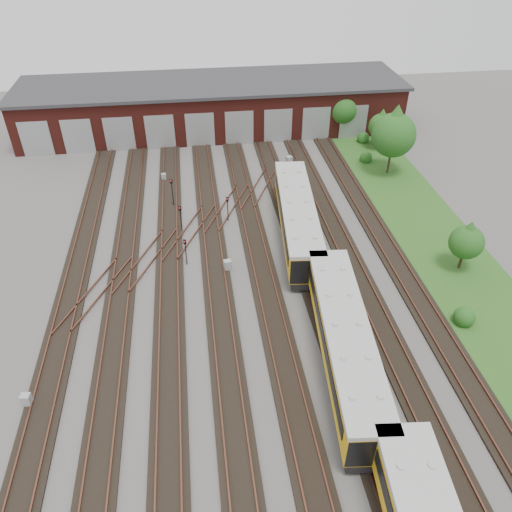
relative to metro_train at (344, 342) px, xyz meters
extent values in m
plane|color=#4A4744|center=(-6.00, 3.92, -2.10)|extent=(120.00, 120.00, 0.00)
cube|color=black|center=(-20.00, 3.92, -2.01)|extent=(2.40, 70.00, 0.18)
cube|color=brown|center=(-20.72, 3.92, -1.85)|extent=(0.10, 70.00, 0.15)
cube|color=brown|center=(-19.28, 3.92, -1.85)|extent=(0.10, 70.00, 0.15)
cube|color=black|center=(-16.00, 3.92, -2.01)|extent=(2.40, 70.00, 0.18)
cube|color=brown|center=(-16.72, 3.92, -1.85)|extent=(0.10, 70.00, 0.15)
cube|color=brown|center=(-15.28, 3.92, -1.85)|extent=(0.10, 70.00, 0.15)
cube|color=black|center=(-12.00, 3.92, -2.01)|extent=(2.40, 70.00, 0.18)
cube|color=brown|center=(-12.72, 3.92, -1.85)|extent=(0.10, 70.00, 0.15)
cube|color=brown|center=(-11.28, 3.92, -1.85)|extent=(0.10, 70.00, 0.15)
cube|color=black|center=(-8.00, 3.92, -2.01)|extent=(2.40, 70.00, 0.18)
cube|color=brown|center=(-8.72, 3.92, -1.85)|extent=(0.10, 70.00, 0.15)
cube|color=brown|center=(-7.28, 3.92, -1.85)|extent=(0.10, 70.00, 0.15)
cube|color=black|center=(-4.00, 3.92, -2.01)|extent=(2.40, 70.00, 0.18)
cube|color=brown|center=(-4.72, 3.92, -1.85)|extent=(0.10, 70.00, 0.15)
cube|color=brown|center=(-3.28, 3.92, -1.85)|extent=(0.10, 70.00, 0.15)
cube|color=black|center=(0.00, 3.92, -2.01)|extent=(2.40, 70.00, 0.18)
cube|color=brown|center=(-0.72, 3.92, -1.85)|extent=(0.10, 70.00, 0.15)
cube|color=brown|center=(0.72, 3.92, -1.85)|extent=(0.10, 70.00, 0.15)
cube|color=black|center=(4.00, 3.92, -2.01)|extent=(2.40, 70.00, 0.18)
cube|color=brown|center=(3.28, 3.92, -1.85)|extent=(0.10, 70.00, 0.15)
cube|color=brown|center=(4.72, 3.92, -1.85)|extent=(0.10, 70.00, 0.15)
cube|color=black|center=(8.00, 3.92, -2.01)|extent=(2.40, 70.00, 0.18)
cube|color=brown|center=(7.28, 3.92, -1.85)|extent=(0.10, 70.00, 0.15)
cube|color=brown|center=(8.72, 3.92, -1.85)|extent=(0.10, 70.00, 0.15)
cube|color=brown|center=(-14.00, 13.92, -1.85)|extent=(5.40, 9.62, 0.15)
cube|color=brown|center=(-10.00, 17.92, -1.85)|extent=(5.40, 9.62, 0.15)
cube|color=brown|center=(-6.00, 21.92, -1.85)|extent=(5.40, 9.62, 0.15)
cube|color=brown|center=(-18.00, 9.92, -1.85)|extent=(5.40, 9.62, 0.15)
cube|color=brown|center=(-2.00, 25.92, -1.85)|extent=(5.40, 9.62, 0.15)
cube|color=#541A15|center=(-6.00, 43.92, 0.90)|extent=(50.00, 12.00, 6.00)
cube|color=#313134|center=(-6.00, 43.92, 4.05)|extent=(51.00, 12.50, 0.40)
cube|color=gray|center=(-28.00, 37.90, 0.10)|extent=(3.60, 0.12, 4.40)
cube|color=gray|center=(-23.00, 37.90, 0.10)|extent=(3.60, 0.12, 4.40)
cube|color=gray|center=(-18.00, 37.90, 0.10)|extent=(3.60, 0.12, 4.40)
cube|color=gray|center=(-13.00, 37.90, 0.10)|extent=(3.60, 0.12, 4.40)
cube|color=gray|center=(-8.00, 37.90, 0.10)|extent=(3.60, 0.12, 4.40)
cube|color=gray|center=(-3.00, 37.90, 0.10)|extent=(3.60, 0.12, 4.40)
cube|color=gray|center=(2.00, 37.90, 0.10)|extent=(3.60, 0.12, 4.40)
cube|color=gray|center=(7.00, 37.90, 0.10)|extent=(3.60, 0.12, 4.40)
cube|color=gray|center=(12.00, 37.90, 0.10)|extent=(3.60, 0.12, 4.40)
cube|color=#21521B|center=(13.00, 13.92, -2.08)|extent=(8.00, 55.00, 0.05)
cube|color=black|center=(0.00, 0.00, -1.44)|extent=(4.22, 16.92, 0.67)
cube|color=#E59F0C|center=(0.00, 0.00, 0.13)|extent=(4.55, 16.95, 2.46)
cube|color=#B4B4B0|center=(0.00, 0.00, 1.52)|extent=(4.66, 16.96, 0.33)
cube|color=black|center=(-1.47, 0.15, 0.40)|extent=(1.53, 14.67, 0.95)
cube|color=black|center=(1.47, -0.15, 0.40)|extent=(1.53, 14.67, 0.95)
cube|color=black|center=(0.00, 16.00, -1.44)|extent=(4.22, 16.92, 0.67)
cube|color=#E59F0C|center=(0.00, 16.00, 0.13)|extent=(4.55, 16.95, 2.46)
cube|color=#B4B4B0|center=(0.00, 16.00, 1.52)|extent=(4.66, 16.96, 0.33)
cube|color=black|center=(-1.47, 16.15, 0.40)|extent=(1.53, 14.67, 0.95)
cube|color=black|center=(1.47, 15.85, 0.40)|extent=(1.53, 14.67, 0.95)
cylinder|color=black|center=(-10.80, 18.46, -0.95)|extent=(0.10, 0.10, 2.30)
cube|color=black|center=(-10.80, 18.46, 0.44)|extent=(0.27, 0.21, 0.49)
sphere|color=red|center=(-10.80, 18.36, 0.54)|extent=(0.12, 0.12, 0.12)
cylinder|color=black|center=(-11.57, 23.25, -0.76)|extent=(0.10, 0.10, 2.68)
cube|color=black|center=(-11.57, 23.25, 0.82)|extent=(0.27, 0.21, 0.48)
sphere|color=red|center=(-11.57, 23.16, 0.91)|extent=(0.11, 0.11, 0.11)
cylinder|color=black|center=(-10.46, 13.00, -1.00)|extent=(0.09, 0.09, 2.20)
cube|color=black|center=(-10.46, 13.00, 0.32)|extent=(0.26, 0.22, 0.45)
sphere|color=red|center=(-10.46, 12.91, 0.41)|extent=(0.11, 0.11, 0.11)
cylinder|color=black|center=(-6.18, 19.72, -1.00)|extent=(0.09, 0.09, 2.21)
cube|color=black|center=(-6.18, 19.72, 0.33)|extent=(0.26, 0.19, 0.46)
sphere|color=red|center=(-6.18, 19.63, 0.42)|extent=(0.11, 0.11, 0.11)
cube|color=#999C9E|center=(-21.00, -0.67, -1.60)|extent=(0.67, 0.58, 1.01)
cube|color=#999C9E|center=(-12.65, 29.18, -1.68)|extent=(0.56, 0.48, 0.85)
cube|color=#999C9E|center=(-6.95, 11.65, -1.57)|extent=(0.74, 0.66, 1.06)
cube|color=#999C9E|center=(2.18, 31.04, -1.53)|extent=(0.85, 0.78, 1.14)
cube|color=#999C9E|center=(0.78, 17.62, -1.65)|extent=(0.56, 0.47, 0.90)
cylinder|color=#2E2314|center=(10.69, 38.92, -1.11)|extent=(0.25, 0.25, 1.98)
sphere|color=#1E4A15|center=(10.69, 38.92, 1.53)|extent=(3.85, 3.85, 3.85)
cone|color=#1E4A15|center=(10.69, 38.92, 2.90)|extent=(3.30, 3.30, 2.75)
cylinder|color=#2E2314|center=(14.42, 34.32, -1.30)|extent=(0.22, 0.22, 1.60)
sphere|color=#1E4A15|center=(14.42, 34.32, 0.83)|extent=(3.11, 3.11, 3.11)
cone|color=#1E4A15|center=(14.42, 34.32, 1.94)|extent=(2.67, 2.67, 2.22)
cylinder|color=#2E2314|center=(13.26, 27.55, -0.84)|extent=(0.26, 0.26, 2.53)
sphere|color=#1E4A15|center=(13.26, 27.55, 2.54)|extent=(4.93, 4.93, 4.93)
cone|color=#1E4A15|center=(13.26, 27.55, 4.30)|extent=(4.22, 4.22, 3.52)
cylinder|color=#2E2314|center=(13.20, 9.21, -1.35)|extent=(0.24, 0.24, 1.51)
sphere|color=#1E4A15|center=(13.20, 9.21, 0.66)|extent=(2.93, 2.93, 2.93)
cone|color=#1E4A15|center=(13.20, 9.21, 1.71)|extent=(2.51, 2.51, 2.09)
sphere|color=#1E4A15|center=(10.34, 2.70, -1.29)|extent=(1.63, 1.63, 1.63)
sphere|color=#1E4A15|center=(11.66, 30.76, -1.36)|extent=(1.49, 1.49, 1.49)
sphere|color=#1E4A15|center=(13.08, 36.39, -1.32)|extent=(1.57, 1.57, 1.57)
camera|label=1|loc=(-9.17, -22.61, 24.86)|focal=35.00mm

